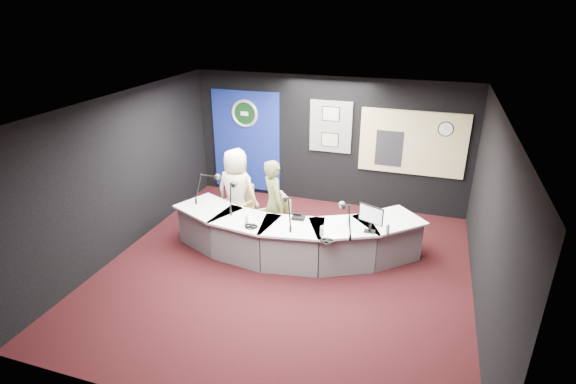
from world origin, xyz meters
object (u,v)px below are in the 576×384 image
(broadcast_desk, at_px, (292,236))
(armchair_right, at_px, (274,222))
(armchair_left, at_px, (237,206))
(person_man, at_px, (237,191))
(person_woman, at_px, (274,204))

(broadcast_desk, height_order, armchair_right, armchair_right)
(armchair_left, bearing_deg, person_man, 0.00)
(armchair_left, distance_m, armchair_right, 0.91)
(armchair_left, height_order, person_woman, person_woman)
(broadcast_desk, xyz_separation_m, armchair_right, (-0.42, 0.26, 0.07))
(armchair_right, relative_size, person_woman, 0.54)
(armchair_left, xyz_separation_m, person_woman, (0.86, -0.29, 0.30))
(broadcast_desk, bearing_deg, armchair_right, 148.57)
(broadcast_desk, relative_size, armchair_right, 5.01)
(broadcast_desk, bearing_deg, armchair_left, 157.01)
(person_man, bearing_deg, broadcast_desk, 161.35)
(broadcast_desk, xyz_separation_m, armchair_left, (-1.28, 0.54, 0.16))
(person_woman, bearing_deg, armchair_left, 32.07)
(person_man, bearing_deg, armchair_left, -0.00)
(person_man, xyz_separation_m, person_woman, (0.86, -0.29, -0.01))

